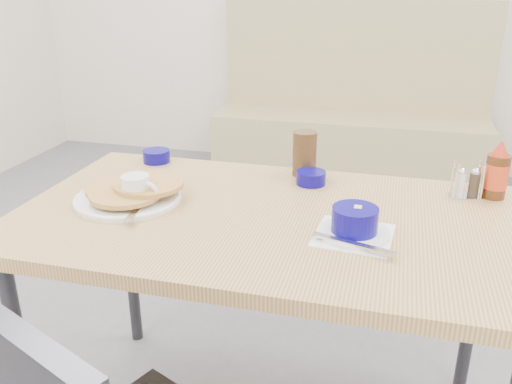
% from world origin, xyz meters
% --- Properties ---
extents(booth_bench, '(1.90, 0.56, 1.22)m').
position_xyz_m(booth_bench, '(0.00, 2.78, 0.35)').
color(booth_bench, tan).
rests_on(booth_bench, ground).
extents(dining_table, '(1.40, 0.80, 0.76)m').
position_xyz_m(dining_table, '(0.00, 0.25, 0.70)').
color(dining_table, tan).
rests_on(dining_table, ground).
extents(pancake_plate, '(0.31, 0.32, 0.05)m').
position_xyz_m(pancake_plate, '(-0.41, 0.24, 0.78)').
color(pancake_plate, white).
rests_on(pancake_plate, dining_table).
extents(coffee_mug, '(0.12, 0.08, 0.09)m').
position_xyz_m(coffee_mug, '(-0.38, 0.22, 0.81)').
color(coffee_mug, white).
rests_on(coffee_mug, dining_table).
extents(grits_setting, '(0.21, 0.22, 0.08)m').
position_xyz_m(grits_setting, '(0.24, 0.17, 0.79)').
color(grits_setting, white).
rests_on(grits_setting, dining_table).
extents(creamer_bowl, '(0.09, 0.09, 0.04)m').
position_xyz_m(creamer_bowl, '(-0.49, 0.59, 0.78)').
color(creamer_bowl, '#090468').
rests_on(creamer_bowl, dining_table).
extents(butter_bowl, '(0.09, 0.09, 0.04)m').
position_xyz_m(butter_bowl, '(0.07, 0.51, 0.78)').
color(butter_bowl, '#090468').
rests_on(butter_bowl, dining_table).
extents(amber_tumbler, '(0.09, 0.09, 0.15)m').
position_xyz_m(amber_tumbler, '(0.04, 0.59, 0.83)').
color(amber_tumbler, '#3F2914').
rests_on(amber_tumbler, dining_table).
extents(condiment_caddy, '(0.10, 0.07, 0.11)m').
position_xyz_m(condiment_caddy, '(0.54, 0.52, 0.80)').
color(condiment_caddy, silver).
rests_on(condiment_caddy, dining_table).
extents(syrup_bottle, '(0.07, 0.07, 0.18)m').
position_xyz_m(syrup_bottle, '(0.62, 0.54, 0.84)').
color(syrup_bottle, '#47230F').
rests_on(syrup_bottle, dining_table).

